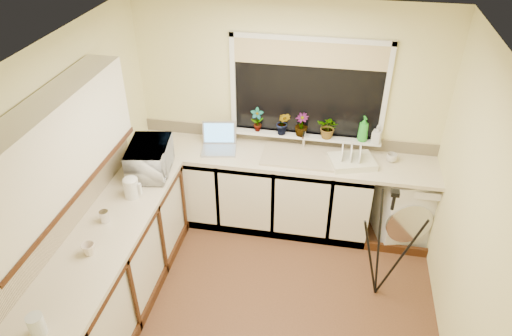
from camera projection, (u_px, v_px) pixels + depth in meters
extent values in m
plane|color=brown|center=(262.00, 302.00, 4.45)|extent=(3.20, 3.20, 0.00)
plane|color=white|center=(265.00, 52.00, 3.10)|extent=(3.20, 3.20, 0.00)
plane|color=beige|center=(287.00, 115.00, 5.00)|extent=(3.20, 0.00, 3.20)
plane|color=beige|center=(79.00, 179.00, 4.02)|extent=(0.00, 3.00, 3.00)
plane|color=beige|center=(473.00, 223.00, 3.53)|extent=(0.00, 3.00, 3.00)
cube|color=silver|center=(252.00, 189.00, 5.25)|extent=(2.55, 0.60, 0.86)
cube|color=silver|center=(113.00, 275.00, 4.17)|extent=(0.54, 2.40, 0.86)
cube|color=beige|center=(282.00, 157.00, 4.95)|extent=(3.20, 0.60, 0.04)
cube|color=beige|center=(103.00, 237.00, 3.92)|extent=(0.60, 2.40, 0.04)
cube|color=silver|center=(52.00, 150.00, 3.31)|extent=(0.28, 1.90, 0.70)
cube|color=beige|center=(65.00, 210.00, 3.83)|extent=(0.02, 2.40, 0.45)
cube|color=beige|center=(286.00, 137.00, 5.14)|extent=(3.20, 0.02, 0.14)
cube|color=black|center=(308.00, 89.00, 4.78)|extent=(1.50, 0.02, 1.00)
cube|color=tan|center=(310.00, 54.00, 4.55)|extent=(1.50, 0.02, 0.25)
cube|color=white|center=(304.00, 136.00, 5.02)|extent=(1.60, 0.14, 0.03)
cube|color=tan|center=(302.00, 157.00, 4.90)|extent=(0.82, 0.46, 0.03)
cylinder|color=silver|center=(304.00, 139.00, 4.99)|extent=(0.03, 0.03, 0.24)
cube|color=silver|center=(407.00, 205.00, 5.04)|extent=(0.70, 0.69, 0.82)
cube|color=#97979E|center=(219.00, 150.00, 5.01)|extent=(0.40, 0.32, 0.02)
cube|color=#5CAEFB|center=(219.00, 132.00, 5.06)|extent=(0.37, 0.12, 0.25)
cylinder|color=silver|center=(131.00, 188.00, 4.30)|extent=(0.14, 0.14, 0.18)
cube|color=beige|center=(352.00, 162.00, 4.78)|extent=(0.52, 0.45, 0.07)
cylinder|color=silver|center=(37.00, 325.00, 3.06)|extent=(0.11, 0.11, 0.16)
cylinder|color=silver|center=(104.00, 216.00, 4.02)|extent=(0.08, 0.08, 0.11)
imported|color=white|center=(150.00, 159.00, 4.61)|extent=(0.46, 0.61, 0.31)
imported|color=#999999|center=(257.00, 120.00, 5.01)|extent=(0.16, 0.12, 0.26)
imported|color=#999999|center=(283.00, 123.00, 4.94)|extent=(0.17, 0.15, 0.27)
imported|color=#999999|center=(301.00, 125.00, 4.93)|extent=(0.18, 0.18, 0.25)
imported|color=#999999|center=(329.00, 127.00, 4.89)|extent=(0.27, 0.25, 0.25)
imported|color=green|center=(363.00, 129.00, 4.83)|extent=(0.13, 0.13, 0.28)
imported|color=#999999|center=(377.00, 134.00, 4.82)|extent=(0.11, 0.11, 0.19)
imported|color=beige|center=(392.00, 158.00, 4.82)|extent=(0.15, 0.15, 0.09)
imported|color=beige|center=(89.00, 249.00, 3.69)|extent=(0.13, 0.13, 0.10)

